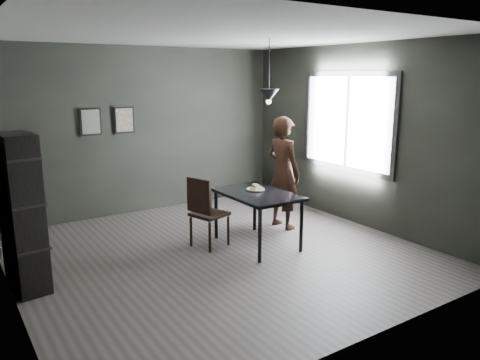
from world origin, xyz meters
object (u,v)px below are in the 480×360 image
white_plate (256,190)px  shelf_unit (22,214)px  wood_chair (205,208)px  pendant_lamp (269,96)px  woman (283,173)px  cafe_table (257,198)px

white_plate → shelf_unit: (-2.99, 0.11, 0.11)m
white_plate → wood_chair: wood_chair is taller
wood_chair → pendant_lamp: bearing=-28.8°
white_plate → woman: size_ratio=0.13×
white_plate → shelf_unit: shelf_unit is taller
cafe_table → wood_chair: (-0.65, 0.31, -0.11)m
cafe_table → woman: woman is taller
shelf_unit → pendant_lamp: size_ratio=2.01×
woman → wood_chair: woman is taller
white_plate → woman: 0.79m
cafe_table → white_plate: bearing=63.7°
wood_chair → pendant_lamp: size_ratio=1.14×
white_plate → wood_chair: 0.77m
cafe_table → wood_chair: 0.73m
cafe_table → white_plate: (0.07, 0.13, 0.08)m
woman → pendant_lamp: pendant_lamp is taller
woman → pendant_lamp: bearing=115.3°
woman → wood_chair: size_ratio=1.76×
white_plate → pendant_lamp: (0.18, -0.03, 1.29)m
cafe_table → white_plate: 0.17m
cafe_table → white_plate: size_ratio=5.22×
wood_chair → shelf_unit: 2.29m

